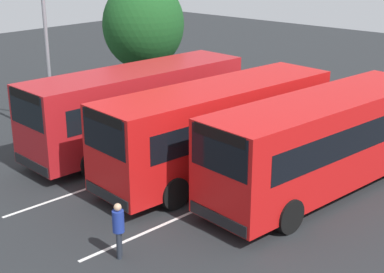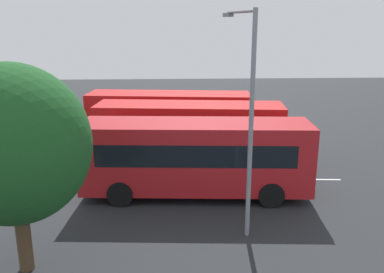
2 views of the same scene
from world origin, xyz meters
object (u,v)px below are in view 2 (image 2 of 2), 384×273
bus_center_right (169,117)px  depot_tree (13,145)px  bus_center_left (190,132)px  pedestrian (297,137)px  bus_far_left (197,156)px  street_lamp (248,111)px

bus_center_right → depot_tree: depot_tree is taller
depot_tree → bus_center_left: bearing=60.3°
pedestrian → depot_tree: (-11.84, -11.42, 3.07)m
bus_center_left → bus_far_left: bearing=-82.8°
bus_far_left → pedestrian: size_ratio=6.22×
bus_far_left → bus_center_right: (-1.21, 7.80, 0.00)m
pedestrian → bus_far_left: bearing=93.9°
bus_center_left → depot_tree: 11.28m
bus_far_left → bus_center_left: (-0.10, 4.19, 0.00)m
bus_center_left → street_lamp: size_ratio=1.28×
bus_center_left → pedestrian: 6.66m
bus_center_left → depot_tree: size_ratio=1.57×
bus_center_left → depot_tree: (-5.49, -9.61, 2.18)m
bus_far_left → street_lamp: (1.54, -3.40, 2.69)m
depot_tree → bus_far_left: bearing=44.2°
bus_far_left → pedestrian: bus_far_left is taller
bus_center_left → street_lamp: 8.21m
bus_center_right → street_lamp: bearing=-69.9°
street_lamp → depot_tree: bearing=90.7°
bus_far_left → bus_center_right: bearing=102.7°
pedestrian → depot_tree: 16.74m
bus_far_left → pedestrian: bearing=47.7°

